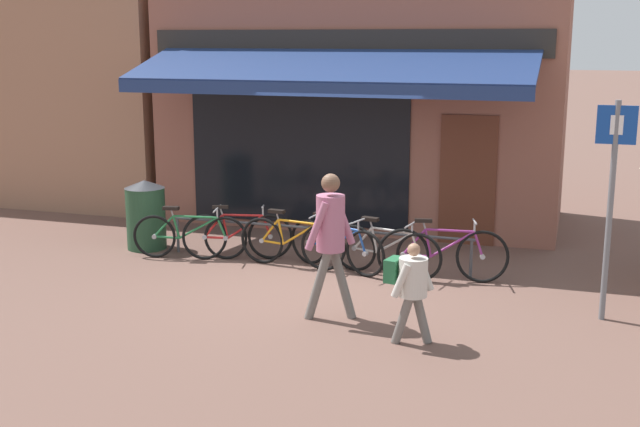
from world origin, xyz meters
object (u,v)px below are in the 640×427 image
bicycle_orange (292,242)px  bicycle_silver (386,250)px  bicycle_green (190,235)px  pedestrian_child (410,282)px  bicycle_blue (336,246)px  parking_sign (612,189)px  bicycle_red (237,235)px  bicycle_purple (442,254)px  litter_bin (146,214)px  pedestrian_adult (331,230)px

bicycle_orange → bicycle_silver: (1.41, -0.02, -0.01)m
bicycle_green → pedestrian_child: (3.88, -2.37, 0.33)m
bicycle_blue → parking_sign: (3.62, -1.00, 1.22)m
bicycle_red → pedestrian_child: 4.12m
bicycle_purple → bicycle_red: bearing=164.5°
bicycle_orange → bicycle_purple: bicycle_purple is taller
bicycle_blue → bicycle_silver: size_ratio=0.98×
bicycle_blue → bicycle_orange: bearing=-156.0°
bicycle_red → litter_bin: bearing=155.9°
bicycle_red → bicycle_orange: bearing=-30.1°
bicycle_blue → bicycle_purple: 1.54m
bicycle_orange → litter_bin: bearing=178.3°
bicycle_orange → bicycle_purple: size_ratio=0.94×
pedestrian_child → bicycle_red: bearing=152.8°
bicycle_green → bicycle_orange: 1.63m
bicycle_green → bicycle_blue: bicycle_blue is taller
bicycle_blue → bicycle_purple: bicycle_purple is taller
pedestrian_adult → parking_sign: bearing=19.3°
bicycle_silver → parking_sign: size_ratio=0.63×
bicycle_red → bicycle_silver: bearing=-24.4°
bicycle_red → litter_bin: litter_bin is taller
bicycle_red → bicycle_purple: bicycle_purple is taller
pedestrian_child → litter_bin: size_ratio=1.04×
bicycle_red → bicycle_silver: size_ratio=0.99×
bicycle_orange → pedestrian_adult: (1.19, -1.94, 0.71)m
bicycle_red → parking_sign: parking_sign is taller
bicycle_green → litter_bin: (-0.93, 0.34, 0.19)m
pedestrian_adult → pedestrian_child: size_ratio=1.55×
bicycle_red → bicycle_silver: (2.35, -0.19, 0.00)m
bicycle_red → pedestrian_adult: 3.08m
pedestrian_adult → bicycle_purple: bearing=64.0°
bicycle_blue → litter_bin: litter_bin is taller
bicycle_orange → bicycle_blue: 0.66m
litter_bin → bicycle_silver: bearing=-4.4°
bicycle_silver → pedestrian_child: (0.83, -2.40, 0.33)m
bicycle_silver → parking_sign: 3.26m
bicycle_blue → parking_sign: 3.95m
pedestrian_child → parking_sign: bearing=47.1°
pedestrian_adult → parking_sign: parking_sign is taller
bicycle_blue → parking_sign: bearing=6.4°
bicycle_purple → pedestrian_adult: (-1.02, -1.91, 0.69)m
bicycle_purple → pedestrian_adult: size_ratio=1.01×
bicycle_green → bicycle_orange: size_ratio=1.03×
pedestrian_adult → parking_sign: (3.10, 0.96, 0.50)m
bicycle_orange → litter_bin: litter_bin is taller
bicycle_blue → bicycle_purple: (1.54, -0.05, 0.02)m
pedestrian_adult → pedestrian_child: bearing=-22.2°
pedestrian_child → bicycle_silver: bearing=121.0°
bicycle_purple → pedestrian_child: bearing=-101.0°
bicycle_blue → bicycle_silver: bearing=18.7°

